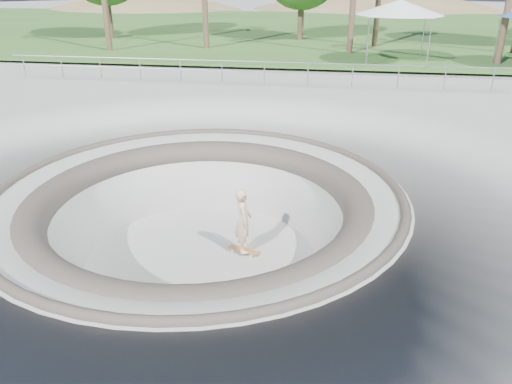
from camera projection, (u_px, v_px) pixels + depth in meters
The scene contains 8 objects.
ground at pixel (198, 192), 12.42m from camera, with size 180.00×180.00×0.00m, color #989893.
skate_bowl at pixel (202, 255), 13.18m from camera, with size 14.00×14.00×4.10m.
grass_strip at pixel (299, 29), 42.96m from camera, with size 180.00×36.00×0.12m.
distant_hills at pixel (339, 67), 66.28m from camera, with size 103.20×45.00×28.60m.
safety_railing at pixel (264, 72), 22.95m from camera, with size 25.00×0.06×1.03m.
skateboard at pixel (244, 250), 13.39m from camera, with size 0.90×0.50×0.09m.
skater at pixel (243, 220), 13.01m from camera, with size 0.65×0.43×1.78m, color #D7B48B.
canopy_white at pixel (400, 7), 26.44m from camera, with size 6.49×6.49×3.28m.
Camera 1 is at (3.14, -10.97, 5.11)m, focal length 35.00 mm.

